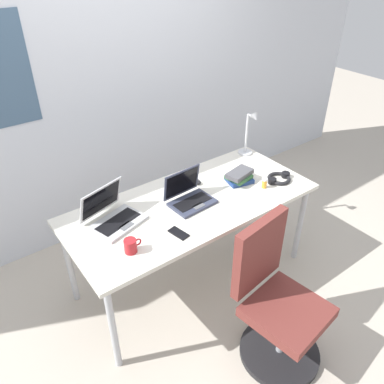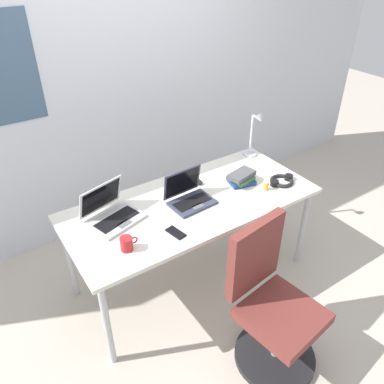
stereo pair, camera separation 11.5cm
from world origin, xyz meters
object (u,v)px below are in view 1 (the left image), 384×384
desk_lamp (249,134)px  coffee_mug (131,246)px  pill_bottle (264,183)px  cell_phone (179,233)px  laptop_mid_desk (113,216)px  office_chair (276,306)px  computer_mouse (196,181)px  laptop_front_right (189,197)px  book_stack (239,176)px  headphones (279,178)px

desk_lamp → coffee_mug: 1.49m
desk_lamp → pill_bottle: bearing=-120.0°
cell_phone → pill_bottle: bearing=-6.6°
laptop_mid_desk → office_chair: (0.58, -0.95, -0.39)m
cell_phone → coffee_mug: 0.32m
computer_mouse → office_chair: (-0.13, -1.00, -0.36)m
desk_lamp → cell_phone: bearing=-154.7°
pill_bottle → office_chair: (-0.51, -0.65, -0.38)m
laptop_mid_desk → coffee_mug: size_ratio=3.57×
laptop_front_right → book_stack: 0.46m
computer_mouse → cell_phone: (-0.45, -0.41, -0.01)m
desk_lamp → coffee_mug: (-1.40, -0.48, -0.15)m
headphones → coffee_mug: (-1.31, -0.03, 0.03)m
desk_lamp → laptop_front_right: size_ratio=1.27×
laptop_mid_desk → laptop_front_right: bearing=-12.3°
computer_mouse → book_stack: 0.33m
office_chair → cell_phone: bearing=118.0°
laptop_mid_desk → office_chair: size_ratio=0.42×
headphones → office_chair: bearing=-135.7°
coffee_mug → office_chair: 0.97m
coffee_mug → laptop_mid_desk: bearing=81.4°
laptop_mid_desk → cell_phone: laptop_mid_desk is taller
computer_mouse → cell_phone: bearing=-145.2°
laptop_mid_desk → computer_mouse: laptop_mid_desk is taller
pill_bottle → coffee_mug: bearing=-178.7°
pill_bottle → book_stack: (-0.09, 0.18, 0.00)m
computer_mouse → pill_bottle: size_ratio=1.22×
cell_phone → computer_mouse: bearing=31.8°
desk_lamp → office_chair: desk_lamp is taller
cell_phone → headphones: bearing=-6.9°
laptop_front_right → coffee_mug: laptop_front_right is taller
laptop_mid_desk → book_stack: (1.00, -0.12, -0.00)m
laptop_front_right → office_chair: bearing=-86.3°
laptop_front_right → headphones: 0.75m
computer_mouse → pill_bottle: pill_bottle is taller
desk_lamp → headphones: size_ratio=1.87×
office_chair → laptop_mid_desk: bearing=121.7°
laptop_front_right → office_chair: size_ratio=0.33×
book_stack → coffee_mug: (-1.04, -0.20, -0.00)m
pill_bottle → headphones: bearing=2.5°
laptop_mid_desk → coffee_mug: laptop_mid_desk is taller
desk_lamp → laptop_mid_desk: size_ratio=0.99×
computer_mouse → book_stack: size_ratio=0.42×
coffee_mug → office_chair: bearing=-44.6°
coffee_mug → office_chair: office_chair is taller
laptop_mid_desk → coffee_mug: (-0.05, -0.32, -0.00)m
laptop_front_right → headphones: (0.73, -0.17, -0.03)m
laptop_mid_desk → pill_bottle: 1.13m
headphones → pill_bottle: size_ratio=2.71×
laptop_mid_desk → office_chair: 1.18m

